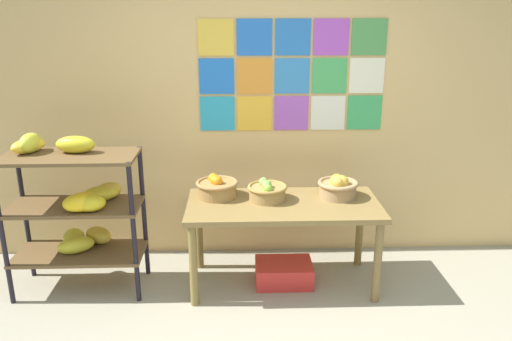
% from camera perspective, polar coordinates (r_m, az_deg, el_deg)
% --- Properties ---
extents(back_wall_with_art, '(5.13, 0.07, 2.93)m').
position_cam_1_polar(back_wall_with_art, '(4.23, 0.42, 9.38)').
color(back_wall_with_art, '#DAB16D').
rests_on(back_wall_with_art, ground).
extents(banana_shelf_unit, '(0.96, 0.54, 1.22)m').
position_cam_1_polar(banana_shelf_unit, '(4.01, -19.51, -3.36)').
color(banana_shelf_unit, black).
rests_on(banana_shelf_unit, ground).
extents(display_table, '(1.46, 0.69, 0.68)m').
position_cam_1_polar(display_table, '(3.87, 3.08, -4.81)').
color(display_table, olive).
rests_on(display_table, ground).
extents(fruit_basket_centre, '(0.30, 0.30, 0.16)m').
position_cam_1_polar(fruit_basket_centre, '(3.87, 1.26, -2.33)').
color(fruit_basket_centre, olive).
rests_on(fruit_basket_centre, display_table).
extents(fruit_basket_left, '(0.31, 0.31, 0.18)m').
position_cam_1_polar(fruit_basket_left, '(3.97, 9.21, -1.82)').
color(fruit_basket_left, '#9D7B51').
rests_on(fruit_basket_left, display_table).
extents(fruit_basket_back_right, '(0.33, 0.33, 0.17)m').
position_cam_1_polar(fruit_basket_back_right, '(3.95, -4.41, -1.90)').
color(fruit_basket_back_right, olive).
rests_on(fruit_basket_back_right, display_table).
extents(produce_crate_under_table, '(0.44, 0.32, 0.17)m').
position_cam_1_polar(produce_crate_under_table, '(4.10, 3.13, -11.38)').
color(produce_crate_under_table, red).
rests_on(produce_crate_under_table, ground).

